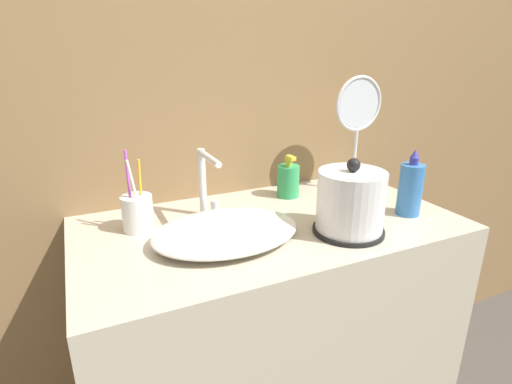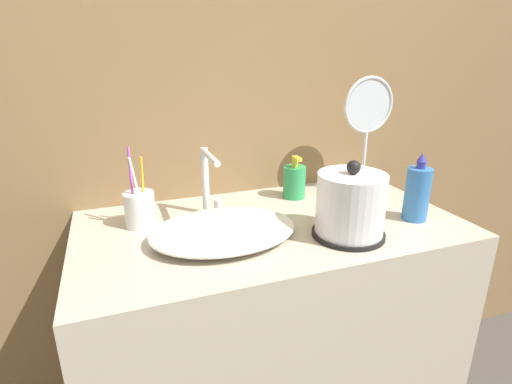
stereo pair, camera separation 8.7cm
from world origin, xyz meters
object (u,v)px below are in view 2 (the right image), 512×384
(lotion_bottle, at_px, (294,181))
(electric_kettle, at_px, (350,207))
(faucet, at_px, (208,178))
(shampoo_bottle, at_px, (417,193))
(toothbrush_cup, at_px, (140,208))
(vanity_mirror, at_px, (367,129))

(lotion_bottle, bearing_deg, electric_kettle, -88.36)
(faucet, bearing_deg, shampoo_bottle, -22.68)
(faucet, bearing_deg, toothbrush_cup, -178.16)
(vanity_mirror, bearing_deg, faucet, -177.70)
(electric_kettle, xyz_separation_m, lotion_bottle, (-0.01, 0.32, -0.02))
(lotion_bottle, relative_size, vanity_mirror, 0.36)
(faucet, relative_size, lotion_bottle, 1.42)
(toothbrush_cup, height_order, vanity_mirror, vanity_mirror)
(electric_kettle, bearing_deg, shampoo_bottle, 7.17)
(faucet, distance_m, electric_kettle, 0.41)
(electric_kettle, height_order, vanity_mirror, vanity_mirror)
(lotion_bottle, relative_size, shampoo_bottle, 0.72)
(electric_kettle, relative_size, shampoo_bottle, 1.05)
(electric_kettle, bearing_deg, lotion_bottle, 91.64)
(shampoo_bottle, distance_m, vanity_mirror, 0.29)
(electric_kettle, xyz_separation_m, vanity_mirror, (0.23, 0.28, 0.14))
(faucet, height_order, shampoo_bottle, faucet)
(faucet, relative_size, electric_kettle, 0.97)
(electric_kettle, distance_m, vanity_mirror, 0.39)
(shampoo_bottle, height_order, vanity_mirror, vanity_mirror)
(toothbrush_cup, bearing_deg, faucet, 1.84)
(lotion_bottle, xyz_separation_m, shampoo_bottle, (0.25, -0.29, 0.03))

